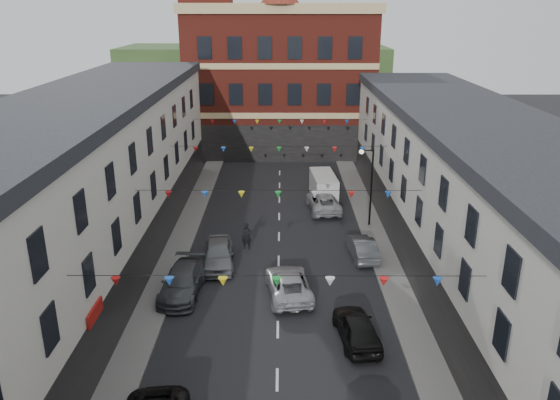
{
  "coord_description": "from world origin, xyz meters",
  "views": [
    {
      "loc": [
        0.18,
        -24.15,
        15.62
      ],
      "look_at": [
        0.09,
        8.92,
        3.9
      ],
      "focal_mm": 35.0,
      "sensor_mm": 36.0,
      "label": 1
    }
  ],
  "objects_px": {
    "pedestrian": "(247,236)",
    "car_right_e": "(362,247)",
    "car_right_d": "(357,328)",
    "car_left_d": "(182,282)",
    "car_right_f": "(324,202)",
    "car_left_e": "(218,254)",
    "moving_car": "(289,284)",
    "street_lamp": "(368,177)",
    "white_van": "(323,186)"
  },
  "relations": [
    {
      "from": "pedestrian",
      "to": "car_right_e",
      "type": "bearing_deg",
      "value": -5.34
    },
    {
      "from": "car_right_d",
      "to": "car_left_d",
      "type": "bearing_deg",
      "value": -33.49
    },
    {
      "from": "car_left_d",
      "to": "pedestrian",
      "type": "distance_m",
      "value": 7.06
    },
    {
      "from": "car_right_e",
      "to": "car_right_f",
      "type": "xyz_separation_m",
      "value": [
        -1.9,
        8.78,
        0.03
      ]
    },
    {
      "from": "car_right_d",
      "to": "car_right_f",
      "type": "xyz_separation_m",
      "value": [
        -0.3,
        18.43,
        -0.03
      ]
    },
    {
      "from": "car_left_e",
      "to": "car_right_e",
      "type": "relative_size",
      "value": 1.15
    },
    {
      "from": "car_left_e",
      "to": "moving_car",
      "type": "height_order",
      "value": "car_left_e"
    },
    {
      "from": "car_left_e",
      "to": "car_right_e",
      "type": "height_order",
      "value": "car_left_e"
    },
    {
      "from": "car_right_d",
      "to": "pedestrian",
      "type": "distance_m",
      "value": 12.49
    },
    {
      "from": "car_left_d",
      "to": "car_right_d",
      "type": "relative_size",
      "value": 1.2
    },
    {
      "from": "street_lamp",
      "to": "car_right_e",
      "type": "height_order",
      "value": "street_lamp"
    },
    {
      "from": "white_van",
      "to": "pedestrian",
      "type": "height_order",
      "value": "white_van"
    },
    {
      "from": "car_right_d",
      "to": "pedestrian",
      "type": "height_order",
      "value": "pedestrian"
    },
    {
      "from": "street_lamp",
      "to": "white_van",
      "type": "distance_m",
      "value": 7.57
    },
    {
      "from": "car_right_f",
      "to": "moving_car",
      "type": "bearing_deg",
      "value": 72.38
    },
    {
      "from": "street_lamp",
      "to": "car_left_e",
      "type": "relative_size",
      "value": 1.26
    },
    {
      "from": "moving_car",
      "to": "white_van",
      "type": "height_order",
      "value": "white_van"
    },
    {
      "from": "car_right_d",
      "to": "car_right_e",
      "type": "bearing_deg",
      "value": -106.38
    },
    {
      "from": "car_left_d",
      "to": "car_right_e",
      "type": "height_order",
      "value": "car_left_d"
    },
    {
      "from": "street_lamp",
      "to": "white_van",
      "type": "xyz_separation_m",
      "value": [
        -2.75,
        6.46,
        -2.84
      ]
    },
    {
      "from": "car_left_d",
      "to": "moving_car",
      "type": "relative_size",
      "value": 1.03
    },
    {
      "from": "white_van",
      "to": "car_right_e",
      "type": "bearing_deg",
      "value": -86.47
    },
    {
      "from": "car_left_e",
      "to": "car_right_e",
      "type": "distance_m",
      "value": 9.43
    },
    {
      "from": "car_right_f",
      "to": "white_van",
      "type": "relative_size",
      "value": 1.06
    },
    {
      "from": "car_right_e",
      "to": "car_right_f",
      "type": "height_order",
      "value": "car_right_f"
    },
    {
      "from": "car_right_d",
      "to": "car_right_f",
      "type": "bearing_deg",
      "value": -96.03
    },
    {
      "from": "car_left_e",
      "to": "car_right_e",
      "type": "xyz_separation_m",
      "value": [
        9.33,
        1.31,
        -0.13
      ]
    },
    {
      "from": "street_lamp",
      "to": "moving_car",
      "type": "bearing_deg",
      "value": -119.86
    },
    {
      "from": "car_left_d",
      "to": "car_right_d",
      "type": "xyz_separation_m",
      "value": [
        9.4,
        -4.69,
        -0.01
      ]
    },
    {
      "from": "car_left_d",
      "to": "car_right_d",
      "type": "bearing_deg",
      "value": -23.91
    },
    {
      "from": "car_right_f",
      "to": "white_van",
      "type": "bearing_deg",
      "value": -99.15
    },
    {
      "from": "car_right_f",
      "to": "moving_car",
      "type": "distance_m",
      "value": 14.15
    },
    {
      "from": "moving_car",
      "to": "white_van",
      "type": "relative_size",
      "value": 1.05
    },
    {
      "from": "street_lamp",
      "to": "car_left_d",
      "type": "xyz_separation_m",
      "value": [
        -12.05,
        -10.29,
        -3.15
      ]
    },
    {
      "from": "car_right_d",
      "to": "white_van",
      "type": "distance_m",
      "value": 21.44
    },
    {
      "from": "car_right_e",
      "to": "car_right_f",
      "type": "bearing_deg",
      "value": -82.81
    },
    {
      "from": "car_right_e",
      "to": "pedestrian",
      "type": "height_order",
      "value": "pedestrian"
    },
    {
      "from": "car_right_d",
      "to": "moving_car",
      "type": "distance_m",
      "value": 5.67
    },
    {
      "from": "car_left_d",
      "to": "moving_car",
      "type": "xyz_separation_m",
      "value": [
        6.09,
        -0.09,
        -0.05
      ]
    },
    {
      "from": "car_left_e",
      "to": "white_van",
      "type": "relative_size",
      "value": 0.99
    },
    {
      "from": "car_left_e",
      "to": "moving_car",
      "type": "bearing_deg",
      "value": -45.22
    },
    {
      "from": "street_lamp",
      "to": "moving_car",
      "type": "relative_size",
      "value": 1.18
    },
    {
      "from": "pedestrian",
      "to": "car_right_f",
      "type": "bearing_deg",
      "value": 56.47
    },
    {
      "from": "car_right_d",
      "to": "car_right_f",
      "type": "relative_size",
      "value": 0.85
    },
    {
      "from": "car_left_d",
      "to": "car_left_e",
      "type": "relative_size",
      "value": 1.09
    },
    {
      "from": "car_right_f",
      "to": "moving_car",
      "type": "xyz_separation_m",
      "value": [
        -3.01,
        -13.83,
        -0.01
      ]
    },
    {
      "from": "car_left_e",
      "to": "moving_car",
      "type": "distance_m",
      "value": 5.79
    },
    {
      "from": "street_lamp",
      "to": "moving_car",
      "type": "height_order",
      "value": "street_lamp"
    },
    {
      "from": "car_left_d",
      "to": "car_right_f",
      "type": "height_order",
      "value": "car_left_d"
    },
    {
      "from": "car_right_e",
      "to": "white_van",
      "type": "relative_size",
      "value": 0.86
    }
  ]
}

